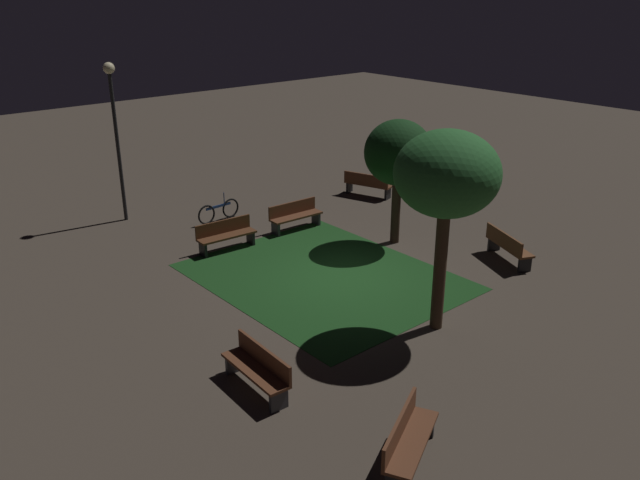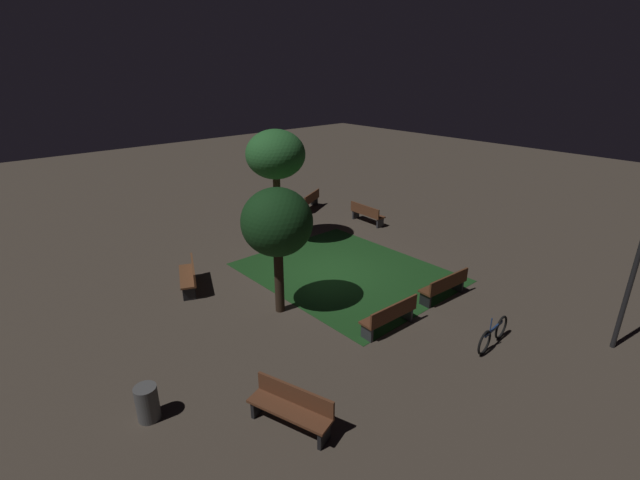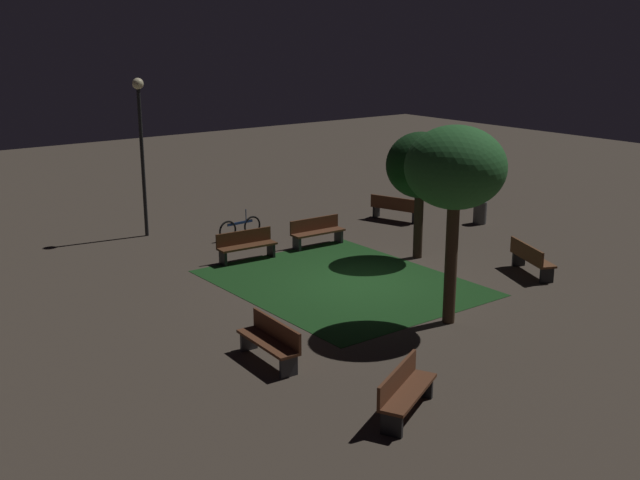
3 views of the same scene
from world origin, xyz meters
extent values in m
plane|color=#473D33|center=(0.00, 0.00, 0.00)|extent=(60.00, 60.00, 0.00)
cube|color=#194219|center=(0.39, -0.33, 0.01)|extent=(5.62, 6.88, 0.01)
cube|color=brown|center=(-1.31, -3.63, 0.45)|extent=(1.82, 0.56, 0.06)
cube|color=brown|center=(-1.32, -3.84, 0.68)|extent=(1.80, 0.14, 0.40)
cube|color=#2D2D33|center=(-2.11, -3.60, 0.21)|extent=(0.10, 0.39, 0.42)
cube|color=#2D2D33|center=(-0.51, -3.67, 0.21)|extent=(0.10, 0.39, 0.42)
cube|color=#512D19|center=(1.31, -3.63, 0.45)|extent=(1.83, 0.60, 0.06)
cube|color=#512D19|center=(1.29, -3.84, 0.68)|extent=(1.80, 0.18, 0.40)
cube|color=black|center=(0.51, -3.58, 0.21)|extent=(0.11, 0.39, 0.42)
cube|color=black|center=(2.11, -3.69, 0.21)|extent=(0.11, 0.39, 0.42)
cube|color=brown|center=(4.84, 2.75, 0.45)|extent=(0.58, 1.82, 0.06)
cube|color=brown|center=(4.63, 2.76, 0.68)|extent=(0.16, 1.80, 0.40)
cube|color=#2D2D33|center=(4.88, 3.55, 0.21)|extent=(0.39, 0.10, 0.42)
cube|color=#2D2D33|center=(4.79, 1.95, 0.21)|extent=(0.39, 0.10, 0.42)
cube|color=brown|center=(-4.33, 2.27, 0.45)|extent=(1.17, 1.84, 0.06)
cube|color=brown|center=(-4.13, 2.19, 0.68)|extent=(0.78, 1.67, 0.40)
cube|color=black|center=(-4.65, 1.54, 0.21)|extent=(0.38, 0.23, 0.42)
cube|color=black|center=(-4.00, 3.01, 0.21)|extent=(0.38, 0.23, 0.42)
cube|color=brown|center=(4.11, 6.14, 0.45)|extent=(1.82, 1.23, 0.06)
cube|color=brown|center=(4.21, 5.95, 0.68)|extent=(1.64, 0.86, 0.40)
cube|color=black|center=(3.40, 5.78, 0.21)|extent=(0.24, 0.38, 0.42)
cube|color=black|center=(4.83, 6.50, 0.21)|extent=(0.24, 0.38, 0.42)
cube|color=brown|center=(-5.56, -4.67, 0.45)|extent=(1.01, 1.86, 0.06)
cube|color=brown|center=(-5.36, -4.60, 0.68)|extent=(0.61, 1.73, 0.40)
cube|color=black|center=(-5.32, -5.43, 0.21)|extent=(0.39, 0.19, 0.42)
cube|color=black|center=(-5.81, -3.91, 0.21)|extent=(0.39, 0.19, 0.42)
cylinder|color=#2D2116|center=(-2.92, -0.85, 1.12)|extent=(0.27, 0.27, 2.25)
ellipsoid|color=#143816|center=(-2.92, -0.85, 2.80)|extent=(2.01, 2.01, 1.93)
cylinder|color=#423021|center=(0.22, 3.42, 1.52)|extent=(0.29, 0.29, 3.04)
ellipsoid|color=#28662D|center=(0.22, 3.42, 3.67)|extent=(2.28, 2.28, 1.87)
cylinder|color=black|center=(2.42, -8.09, 2.40)|extent=(0.12, 0.12, 4.80)
cylinder|color=#4C4C4C|center=(-7.57, -2.52, 0.39)|extent=(0.46, 0.46, 0.78)
torus|color=black|center=(0.61, -5.93, 0.33)|extent=(0.66, 0.10, 0.66)
torus|color=black|center=(-0.36, -5.99, 0.33)|extent=(0.66, 0.10, 0.66)
cube|color=navy|center=(0.12, -5.96, 0.51)|extent=(0.98, 0.10, 0.08)
cylinder|color=navy|center=(-0.12, -5.97, 0.73)|extent=(0.03, 0.03, 0.40)
camera|label=1|loc=(10.93, 11.76, 7.46)|focal=36.71mm
camera|label=2|loc=(-9.74, -10.26, 6.87)|focal=24.94mm
camera|label=3|loc=(12.96, 15.16, 6.68)|focal=43.72mm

